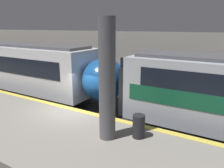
# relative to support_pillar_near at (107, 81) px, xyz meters

# --- Properties ---
(ground_plane) EXTENTS (120.00, 120.00, 0.00)m
(ground_plane) POSITION_rel_support_pillar_near_xyz_m (-2.87, 1.63, -3.18)
(ground_plane) COLOR black
(platform) EXTENTS (40.00, 4.50, 1.10)m
(platform) POSITION_rel_support_pillar_near_xyz_m (-2.87, -0.62, -2.64)
(platform) COLOR gray
(platform) RESTS_ON ground
(station_rear_barrier) EXTENTS (50.00, 0.15, 4.60)m
(station_rear_barrier) POSITION_rel_support_pillar_near_xyz_m (-2.87, 8.35, -0.88)
(station_rear_barrier) COLOR #9E998E
(station_rear_barrier) RESTS_ON ground
(support_pillar_near) EXTENTS (0.57, 0.57, 4.18)m
(support_pillar_near) POSITION_rel_support_pillar_near_xyz_m (0.00, 0.00, 0.00)
(support_pillar_near) COLOR #56565B
(support_pillar_near) RESTS_ON platform
(trash_bin) EXTENTS (0.44, 0.44, 0.85)m
(trash_bin) POSITION_rel_support_pillar_near_xyz_m (0.96, 0.57, -1.67)
(trash_bin) COLOR #232328
(trash_bin) RESTS_ON platform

